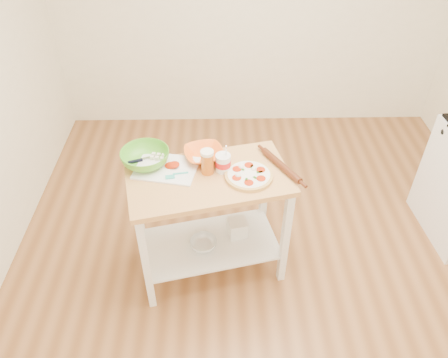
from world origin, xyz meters
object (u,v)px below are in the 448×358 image
green_bowl (145,158)px  orange_bowl (204,154)px  cutting_board (166,167)px  shelf_glass_bowl (203,244)px  spatula (176,175)px  knife (142,160)px  yogurt_tub (223,163)px  prep_island (209,205)px  pizza (249,175)px  shelf_bin (237,228)px  beer_pint (207,162)px  rolling_pin (281,166)px

green_bowl → orange_bowl: bearing=7.9°
cutting_board → shelf_glass_bowl: 0.67m
cutting_board → spatula: size_ratio=3.06×
knife → yogurt_tub: size_ratio=1.18×
prep_island → yogurt_tub: (0.10, 0.06, 0.32)m
prep_island → yogurt_tub: yogurt_tub is taller
pizza → cutting_board: (-0.54, 0.10, -0.01)m
yogurt_tub → shelf_bin: bearing=12.5°
green_bowl → beer_pint: (0.42, -0.10, 0.04)m
pizza → rolling_pin: 0.24m
yogurt_tub → shelf_glass_bowl: 0.69m
shelf_glass_bowl → beer_pint: bearing=60.3°
pizza → spatula: pizza is taller
beer_pint → spatula: bearing=-168.3°
knife → cutting_board: bearing=-43.8°
beer_pint → shelf_bin: beer_pint is taller
yogurt_tub → shelf_bin: (0.11, 0.02, -0.64)m
pizza → orange_bowl: orange_bowl is taller
knife → rolling_pin: (0.93, -0.09, 0.01)m
knife → shelf_bin: 0.88m
shelf_bin → yogurt_tub: bearing=-167.5°
knife → yogurt_tub: 0.56m
orange_bowl → shelf_glass_bowl: size_ratio=1.33×
rolling_pin → green_bowl: bearing=175.8°
green_bowl → shelf_bin: green_bowl is taller
yogurt_tub → pizza: bearing=-24.2°
cutting_board → shelf_glass_bowl: (0.23, -0.13, -0.62)m
beer_pint → yogurt_tub: 0.11m
cutting_board → knife: cutting_board is taller
rolling_pin → beer_pint: bearing=-176.1°
prep_island → spatula: spatula is taller
pizza → knife: bearing=166.0°
shelf_bin → green_bowl: bearing=174.9°
rolling_pin → shelf_bin: 0.66m
orange_bowl → rolling_pin: orange_bowl is taller
orange_bowl → green_bowl: bearing=-172.1°
green_bowl → beer_pint: size_ratio=1.88×
pizza → orange_bowl: bearing=144.6°
orange_bowl → spatula: bearing=-132.4°
green_bowl → shelf_bin: (0.62, -0.06, -0.62)m
rolling_pin → shelf_bin: rolling_pin is taller
prep_island → beer_pint: size_ratio=6.72×
pizza → yogurt_tub: (-0.16, 0.07, 0.05)m
spatula → knife: 0.29m
cutting_board → spatula: 0.11m
cutting_board → green_bowl: bearing=171.5°
rolling_pin → shelf_glass_bowl: size_ratio=1.96×
knife → shelf_bin: knife is taller
cutting_board → rolling_pin: size_ratio=1.16×
cutting_board → beer_pint: 0.29m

